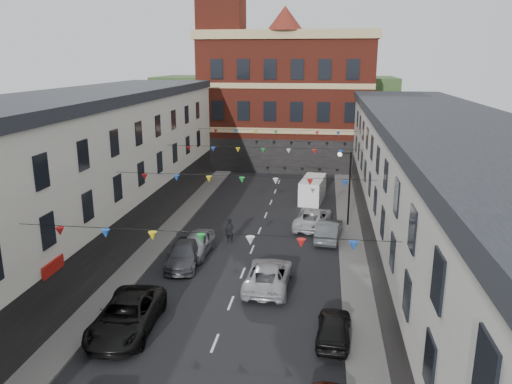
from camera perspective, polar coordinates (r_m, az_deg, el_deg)
The scene contains 18 objects.
ground at distance 27.88m, azimuth -2.90°, elevation -12.58°, with size 160.00×160.00×0.00m, color black.
pavement_left at distance 31.46m, azimuth -14.82°, elevation -9.59°, with size 1.80×64.00×0.15m, color #605E5B.
pavement_right at distance 29.29m, azimuth 11.51°, elevation -11.29°, with size 1.80×64.00×0.15m, color #605E5B.
terrace_left at distance 31.12m, azimuth -24.50°, elevation -0.42°, with size 8.40×56.00×10.70m.
terrace_right at distance 27.41m, azimuth 22.40°, elevation -3.24°, with size 8.40×56.00×9.70m.
civic_building at distance 62.57m, azimuth 3.60°, elevation 10.58°, with size 20.60×13.30×18.50m.
clock_tower at distance 60.55m, azimuth -3.93°, elevation 16.86°, with size 5.60×5.60×30.00m.
distant_hill at distance 87.06m, azimuth 2.15°, elevation 9.75°, with size 40.00×14.00×10.00m, color #2C4821.
street_lamp at distance 39.34m, azimuth 10.32°, elevation 1.52°, with size 1.10×0.36×6.00m.
car_left_c at distance 25.73m, azimuth -14.57°, elevation -13.53°, with size 2.69×5.84×1.62m, color black.
car_left_d at distance 32.71m, azimuth -8.25°, elevation -7.06°, with size 1.97×4.84×1.41m, color #43444B.
car_left_e at distance 34.21m, azimuth -6.80°, elevation -5.90°, with size 1.79×4.45×1.52m, color gray.
car_right_d at distance 24.58m, azimuth 8.88°, elevation -15.02°, with size 1.58×3.92×1.34m, color black.
car_right_e at distance 37.05m, azimuth 8.33°, elevation -4.31°, with size 1.60×4.59×1.51m, color #4A4E51.
car_right_f at distance 39.61m, azimuth 6.55°, elevation -2.96°, with size 2.54×5.50×1.53m, color silver.
moving_car at distance 29.36m, azimuth 1.43°, elevation -9.45°, with size 2.48×5.38×1.49m, color silver.
white_van at distance 46.86m, azimuth 6.49°, elevation 0.28°, with size 1.89×4.90×2.17m, color white.
pedestrian at distance 36.02m, azimuth -3.03°, elevation -4.47°, with size 0.67×0.44×1.83m, color black.
Camera 1 is at (4.77, -24.26, 12.87)m, focal length 35.00 mm.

